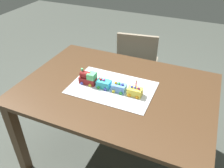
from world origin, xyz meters
The scene contains 9 objects.
ground_plane centered at (0.00, 0.00, 0.00)m, with size 8.00×8.00×0.00m, color #474C44.
dining_table centered at (0.00, 0.00, 0.63)m, with size 1.40×1.00×0.74m.
chair centered at (-0.10, 0.83, 0.47)m, with size 0.46×0.46×0.86m.
cake_board centered at (-0.03, -0.02, 0.74)m, with size 0.60×0.40×0.00m, color silver.
cake_locomotive centered at (-0.21, -0.04, 0.79)m, with size 0.14×0.08×0.12m.
cake_car_flatbed_turquoise centered at (-0.08, -0.04, 0.77)m, with size 0.10×0.08×0.07m.
cake_car_tanker_sky_blue centered at (0.03, -0.04, 0.77)m, with size 0.10×0.08×0.07m.
cake_car_hopper_lemon centered at (0.15, -0.04, 0.77)m, with size 0.10×0.08×0.07m.
birthday_candle centered at (0.16, -0.04, 0.84)m, with size 0.01×0.01×0.06m.
Camera 1 is at (0.52, -1.28, 1.71)m, focal length 37.14 mm.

